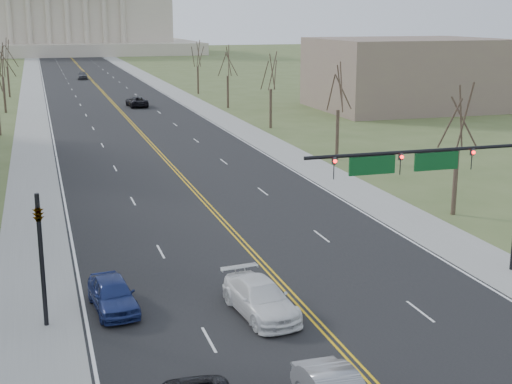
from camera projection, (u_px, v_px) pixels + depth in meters
road at (104, 93)px, 124.12m from camera, size 20.00×380.00×0.01m
cross_road at (358, 367)px, 27.66m from camera, size 120.00×14.00×0.01m
sidewalk_left at (32, 95)px, 120.70m from camera, size 4.00×380.00×0.03m
sidewalk_right at (172, 91)px, 127.54m from camera, size 4.00×380.00×0.03m
center_line at (104, 93)px, 124.12m from camera, size 0.42×380.00×0.01m
edge_line_left at (45, 95)px, 121.33m from camera, size 0.15×380.00×0.01m
edge_line_right at (160, 91)px, 126.91m from camera, size 0.15×380.00×0.01m
capitol at (64, 12)px, 250.46m from camera, size 90.00×60.00×50.00m
signal_mast at (435, 171)px, 35.35m from camera, size 12.12×0.44×7.20m
signal_left at (41, 245)px, 30.45m from camera, size 0.32×0.36×6.00m
tree_r_0 at (459, 119)px, 47.19m from camera, size 3.74×3.74×8.50m
tree_r_1 at (339, 90)px, 65.74m from camera, size 3.74×3.74×8.50m
tree_r_2 at (271, 73)px, 84.29m from camera, size 3.74×3.74×8.50m
tree_r_3 at (228, 63)px, 102.84m from camera, size 3.74×3.74×8.50m
tree_l_3 at (2, 62)px, 97.63m from camera, size 3.96×3.96×9.00m
tree_r_4 at (198, 55)px, 121.39m from camera, size 3.74×3.74×8.50m
tree_l_4 at (6, 55)px, 116.18m from camera, size 3.96×3.96×9.00m
bldg_right_mass at (406, 74)px, 102.77m from camera, size 25.00×20.00×10.00m
car_sb_inner_second at (260, 298)px, 32.32m from camera, size 2.78×5.58×1.56m
car_sb_outer_second at (113, 294)px, 32.82m from camera, size 2.27×4.69×1.54m
car_far_nb at (137, 101)px, 105.57m from camera, size 2.93×5.76×1.56m
car_far_sb at (83, 75)px, 150.32m from camera, size 2.24×4.98×1.66m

